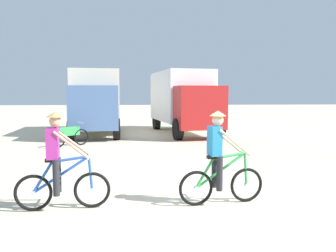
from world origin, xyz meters
TOP-DOWN VIEW (x-y plane):
  - ground_plane at (0.00, 0.00)m, footprint 120.00×120.00m
  - box_truck_cream_rv at (-3.69, 12.21)m, footprint 2.97×6.94m
  - box_truck_avon_van at (1.00, 12.17)m, footprint 3.38×7.03m
  - cyclist_orange_shirt at (-2.73, -0.20)m, footprint 1.73×0.52m
  - cyclist_cowboy_hat at (0.27, -0.08)m, footprint 1.72×0.54m
  - bicycle_spare at (-4.16, 7.67)m, footprint 1.35×1.17m

SIDE VIEW (x-z plane):
  - ground_plane at x=0.00m, z-range 0.00..0.00m
  - bicycle_spare at x=-4.16m, z-range -0.09..0.88m
  - cyclist_orange_shirt at x=-2.73m, z-range -0.06..1.76m
  - cyclist_cowboy_hat at x=0.27m, z-range -0.06..1.76m
  - box_truck_cream_rv at x=-3.69m, z-range 0.20..3.55m
  - box_truck_avon_van at x=1.00m, z-range 0.20..3.55m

